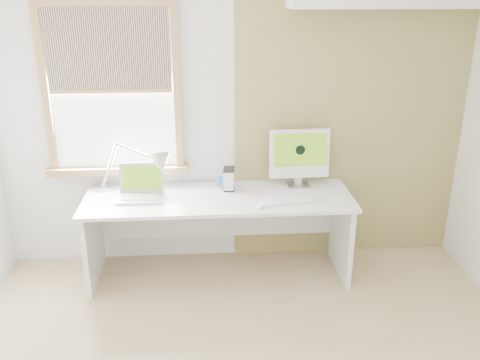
{
  "coord_description": "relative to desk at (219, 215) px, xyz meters",
  "views": [
    {
      "loc": [
        -0.25,
        -2.53,
        2.39
      ],
      "look_at": [
        0.0,
        1.05,
        1.0
      ],
      "focal_mm": 38.72,
      "sensor_mm": 36.0,
      "label": 1
    }
  ],
  "objects": [
    {
      "name": "room",
      "position": [
        0.15,
        -1.44,
        0.77
      ],
      "size": [
        4.04,
        3.54,
        2.64
      ],
      "color": "tan",
      "rests_on": "ground"
    },
    {
      "name": "accent_wall",
      "position": [
        1.15,
        0.3,
        0.77
      ],
      "size": [
        2.0,
        0.02,
        2.6
      ],
      "primitive_type": "cube",
      "color": "olive",
      "rests_on": "room"
    },
    {
      "name": "window",
      "position": [
        -0.85,
        0.27,
        1.01
      ],
      "size": [
        1.2,
        0.14,
        1.42
      ],
      "color": "#AD804D",
      "rests_on": "room"
    },
    {
      "name": "desk",
      "position": [
        0.0,
        0.0,
        0.0
      ],
      "size": [
        2.2,
        0.7,
        0.73
      ],
      "color": "white",
      "rests_on": "room"
    },
    {
      "name": "desk_lamp",
      "position": [
        -0.57,
        0.11,
        0.41
      ],
      "size": [
        0.72,
        0.33,
        0.42
      ],
      "color": "#B6B8BB",
      "rests_on": "desk"
    },
    {
      "name": "laptop",
      "position": [
        -0.63,
        -0.01,
        0.26
      ],
      "size": [
        0.38,
        0.31,
        0.26
      ],
      "color": "#B6B8BB",
      "rests_on": "desk"
    },
    {
      "name": "phone_dock",
      "position": [
        0.02,
        0.12,
        0.23
      ],
      "size": [
        0.08,
        0.08,
        0.13
      ],
      "color": "#B6B8BB",
      "rests_on": "desk"
    },
    {
      "name": "external_drive",
      "position": [
        0.1,
        0.1,
        0.29
      ],
      "size": [
        0.1,
        0.15,
        0.19
      ],
      "color": "#B6B8BB",
      "rests_on": "desk"
    },
    {
      "name": "imac",
      "position": [
        0.7,
        0.14,
        0.47
      ],
      "size": [
        0.51,
        0.17,
        0.5
      ],
      "color": "#B6B8BB",
      "rests_on": "desk"
    },
    {
      "name": "keyboard",
      "position": [
        0.57,
        -0.21,
        0.21
      ],
      "size": [
        0.48,
        0.19,
        0.02
      ],
      "color": "white",
      "rests_on": "desk"
    },
    {
      "name": "mouse",
      "position": [
        0.31,
        -0.31,
        0.21
      ],
      "size": [
        0.09,
        0.1,
        0.03
      ],
      "primitive_type": "ellipsoid",
      "rotation": [
        0.0,
        0.0,
        0.41
      ],
      "color": "white",
      "rests_on": "desk"
    }
  ]
}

